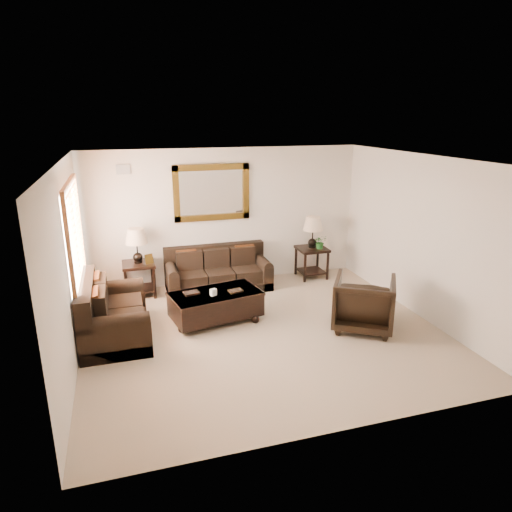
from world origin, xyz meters
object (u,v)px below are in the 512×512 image
object	(u,v)px
end_table_right	(312,238)
loveseat	(111,316)
coffee_table	(216,303)
armchair	(364,300)
end_table_left	(138,252)
sofa	(218,274)

from	to	relation	value
end_table_right	loveseat	bearing A→B (deg)	-158.01
coffee_table	armchair	xyz separation A→B (m)	(2.22, -0.95, 0.16)
end_table_left	armchair	size ratio (longest dim) A/B	1.38
sofa	coffee_table	distance (m)	1.49
sofa	end_table_right	xyz separation A→B (m)	(2.03, 0.06, 0.55)
end_table_left	coffee_table	xyz separation A→B (m)	(1.15, -1.51, -0.54)
sofa	loveseat	xyz separation A→B (m)	(-2.02, -1.57, 0.05)
coffee_table	end_table_right	bearing A→B (deg)	21.52
loveseat	end_table_left	size ratio (longest dim) A/B	1.28
end_table_right	coffee_table	bearing A→B (deg)	-147.59
armchair	end_table_left	bearing A→B (deg)	-3.96
end_table_right	armchair	distance (m)	2.50
armchair	sofa	bearing A→B (deg)	-19.90
armchair	end_table_right	bearing A→B (deg)	-61.60
loveseat	armchair	bearing A→B (deg)	-102.11
sofa	armchair	size ratio (longest dim) A/B	2.13
end_table_right	armchair	bearing A→B (deg)	-93.91
loveseat	sofa	bearing A→B (deg)	-52.04
loveseat	armchair	distance (m)	3.97
loveseat	end_table_left	world-z (taller)	end_table_left
sofa	end_table_right	bearing A→B (deg)	1.76
end_table_left	coffee_table	size ratio (longest dim) A/B	0.82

